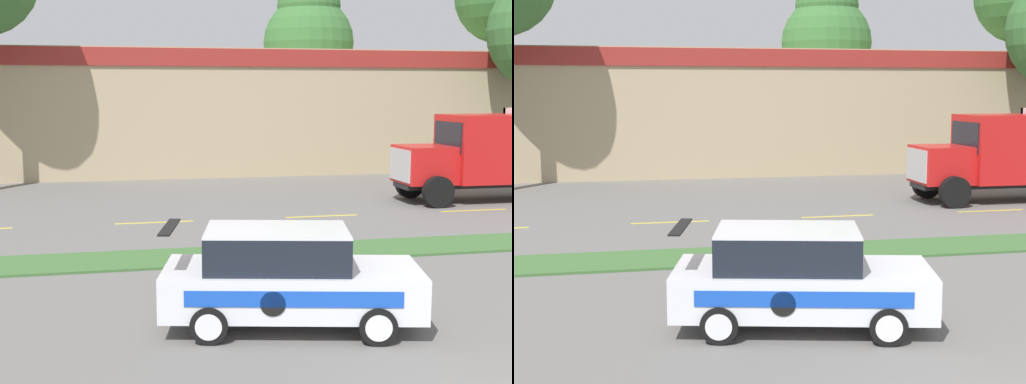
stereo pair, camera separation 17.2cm
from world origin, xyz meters
TOP-DOWN VIEW (x-y plane):
  - grass_verge at (0.00, 10.18)m, footprint 120.00×1.94m
  - centre_line_4 at (-3.29, 15.14)m, footprint 2.40×0.14m
  - centre_line_5 at (2.11, 15.14)m, footprint 2.40×0.14m
  - centre_line_6 at (7.51, 15.14)m, footprint 2.40×0.14m
  - rally_car at (-1.73, 4.80)m, footprint 4.68×2.77m
  - store_building_backdrop at (2.63, 31.83)m, footprint 32.27×12.10m
  - tree_behind_far_right at (5.74, 29.44)m, footprint 4.67×4.67m

SIDE VIEW (x-z plane):
  - centre_line_4 at x=-3.29m, z-range 0.00..0.01m
  - centre_line_5 at x=2.11m, z-range 0.00..0.01m
  - centre_line_6 at x=7.51m, z-range 0.00..0.01m
  - grass_verge at x=0.00m, z-range 0.00..0.06m
  - rally_car at x=-1.73m, z-range 0.00..1.76m
  - store_building_backdrop at x=2.63m, z-range 0.00..5.99m
  - tree_behind_far_right at x=5.74m, z-range 1.94..11.94m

